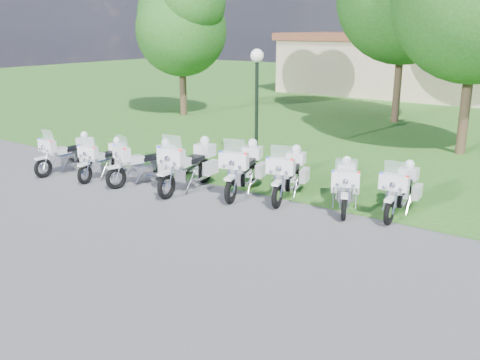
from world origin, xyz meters
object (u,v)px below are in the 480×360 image
Objects in this scene: motorcycle_0 at (68,153)px; lamp_post at (257,77)px; motorcycle_2 at (145,162)px; motorcycle_4 at (244,168)px; motorcycle_1 at (104,158)px; motorcycle_6 at (345,185)px; motorcycle_5 at (288,173)px; motorcycle_7 at (401,189)px; motorcycle_3 at (189,165)px.

lamp_post is at bearing -131.18° from motorcycle_0.
lamp_post reaches higher than motorcycle_2.
motorcycle_2 is at bearing 1.60° from motorcycle_4.
motorcycle_0 reaches higher than motorcycle_1.
motorcycle_6 is (5.86, 1.37, -0.03)m from motorcycle_2.
motorcycle_5 reaches higher than motorcycle_6.
motorcycle_5 is 1.67m from motorcycle_6.
motorcycle_5 reaches higher than motorcycle_0.
motorcycle_4 is at bearing 2.07° from motorcycle_5.
motorcycle_4 is 4.31m from motorcycle_7.
motorcycle_2 reaches higher than motorcycle_6.
motorcycle_1 is at bearing 8.47° from motorcycle_7.
motorcycle_1 is (1.45, 0.26, -0.03)m from motorcycle_0.
motorcycle_3 is at bearing 6.07° from motorcycle_5.
motorcycle_6 is at bearing 172.02° from motorcycle_4.
motorcycle_7 is at bearing -21.23° from lamp_post.
motorcycle_0 is 0.58× the size of lamp_post.
motorcycle_1 is at bearing -168.21° from motorcycle_0.
motorcycle_4 is (2.94, 0.95, 0.06)m from motorcycle_2.
motorcycle_4 is at bearing -173.57° from motorcycle_1.
motorcycle_4 is 0.65× the size of lamp_post.
motorcycle_4 reaches higher than motorcycle_6.
motorcycle_0 is at bearing -2.45° from motorcycle_4.
motorcycle_6 is at bearing -166.39° from motorcycle_0.
motorcycle_3 is at bearing -168.05° from motorcycle_0.
motorcycle_5 is (7.19, 1.83, 0.06)m from motorcycle_0.
motorcycle_1 is 0.93× the size of motorcycle_2.
motorcycle_4 reaches higher than motorcycle_1.
motorcycle_5 is at bearing -164.14° from motorcycle_0.
motorcycle_6 is 1.38m from motorcycle_7.
motorcycle_7 is (5.70, 1.49, -0.09)m from motorcycle_3.
motorcycle_2 is at bearing -107.06° from lamp_post.
motorcycle_4 reaches higher than motorcycle_7.
motorcycle_4 is at bearing -146.35° from motorcycle_2.
lamp_post reaches higher than motorcycle_3.
motorcycle_0 is at bearing -0.08° from motorcycle_5.
motorcycle_6 is (2.91, 0.42, -0.09)m from motorcycle_4.
motorcycle_5 is (5.75, 1.57, 0.09)m from motorcycle_1.
motorcycle_7 is (2.98, 0.48, -0.04)m from motorcycle_5.
motorcycle_2 is 6.02m from motorcycle_6.
motorcycle_2 is 1.00× the size of motorcycle_7.
motorcycle_2 reaches higher than motorcycle_1.
motorcycle_4 is 4.20m from lamp_post.
motorcycle_5 is (1.25, 0.37, -0.04)m from motorcycle_4.
motorcycle_5 is 1.05× the size of motorcycle_7.
motorcycle_0 is at bearing 1.68° from motorcycle_1.
lamp_post is at bearing -78.00° from motorcycle_4.
motorcycle_7 is at bearing 174.75° from motorcycle_5.
motorcycle_1 is 5.96m from motorcycle_5.
motorcycle_3 is 1.04× the size of motorcycle_4.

